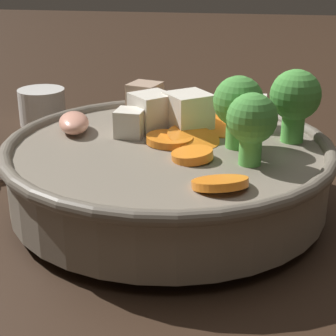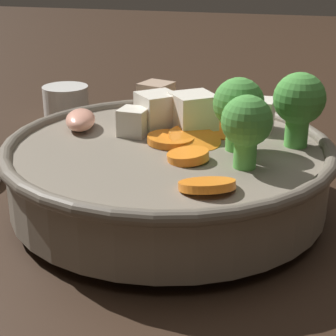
# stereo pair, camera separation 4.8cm
# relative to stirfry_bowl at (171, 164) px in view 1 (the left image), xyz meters

# --- Properties ---
(ground_plane) EXTENTS (3.00, 3.00, 0.00)m
(ground_plane) POSITION_rel_stirfry_bowl_xyz_m (-0.00, 0.00, -0.04)
(ground_plane) COLOR black
(stirfry_bowl) EXTENTS (0.28, 0.28, 0.12)m
(stirfry_bowl) POSITION_rel_stirfry_bowl_xyz_m (0.00, 0.00, 0.00)
(stirfry_bowl) COLOR slate
(stirfry_bowl) RESTS_ON ground_plane
(tea_cup) EXTENTS (0.06, 0.06, 0.05)m
(tea_cup) POSITION_rel_stirfry_bowl_xyz_m (0.23, 0.20, -0.02)
(tea_cup) COLOR white
(tea_cup) RESTS_ON ground_plane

